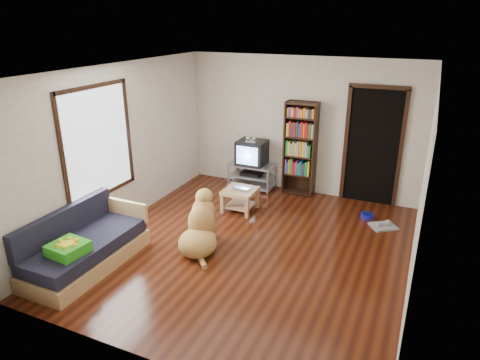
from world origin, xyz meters
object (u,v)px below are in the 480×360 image
at_px(green_cushion, 68,248).
at_px(tv_stand, 252,175).
at_px(sofa, 85,248).
at_px(dog_bowl, 367,216).
at_px(laptop, 239,189).
at_px(crt_tv, 252,152).
at_px(bookshelf, 300,144).
at_px(dog, 200,228).
at_px(grey_rag, 383,226).
at_px(coffee_table, 240,196).

height_order(green_cushion, tv_stand, green_cushion).
bearing_deg(sofa, dog_bowl, 43.15).
distance_m(laptop, crt_tv, 1.23).
bearing_deg(sofa, bookshelf, 62.68).
height_order(bookshelf, dog, bookshelf).
xyz_separation_m(grey_rag, crt_tv, (-2.67, 0.77, 0.73)).
xyz_separation_m(laptop, tv_stand, (-0.24, 1.14, -0.14)).
bearing_deg(tv_stand, green_cushion, -101.94).
height_order(bookshelf, sofa, bookshelf).
xyz_separation_m(laptop, bookshelf, (0.71, 1.23, 0.59)).
height_order(bookshelf, coffee_table, bookshelf).
xyz_separation_m(sofa, dog, (1.23, 1.06, 0.07)).
distance_m(tv_stand, bookshelf, 1.20).
xyz_separation_m(tv_stand, crt_tv, (0.00, 0.02, 0.47)).
relative_size(green_cushion, crt_tv, 0.73).
bearing_deg(crt_tv, coffee_table, -78.00).
height_order(dog_bowl, sofa, sofa).
distance_m(laptop, grey_rag, 2.49).
bearing_deg(dog_bowl, bookshelf, 157.39).
distance_m(laptop, bookshelf, 1.54).
height_order(dog_bowl, grey_rag, dog_bowl).
distance_m(green_cushion, sofa, 0.47).
bearing_deg(dog_bowl, grey_rag, -39.81).
relative_size(laptop, bookshelf, 0.19).
relative_size(sofa, dog, 1.76).
xyz_separation_m(crt_tv, coffee_table, (0.24, -1.13, -0.46)).
bearing_deg(bookshelf, dog, -104.53).
bearing_deg(coffee_table, tv_stand, 102.23).
relative_size(grey_rag, tv_stand, 0.44).
distance_m(crt_tv, dog, 2.64).
height_order(green_cushion, sofa, sofa).
bearing_deg(dog, tv_stand, 95.73).
relative_size(grey_rag, coffee_table, 0.73).
bearing_deg(green_cushion, coffee_table, 75.40).
distance_m(green_cushion, dog_bowl, 4.79).
relative_size(dog_bowl, dog, 0.22).
height_order(green_cushion, bookshelf, bookshelf).
bearing_deg(dog_bowl, laptop, -163.33).
distance_m(bookshelf, sofa, 4.26).
distance_m(grey_rag, dog, 3.04).
xyz_separation_m(green_cushion, sofa, (-0.12, 0.39, -0.23)).
xyz_separation_m(green_cushion, tv_stand, (0.85, 4.02, -0.22)).
bearing_deg(dog, laptop, 90.74).
distance_m(tv_stand, coffee_table, 1.13).
distance_m(green_cushion, grey_rag, 4.83).
relative_size(dog_bowl, sofa, 0.12).
bearing_deg(grey_rag, dog_bowl, 140.19).
bearing_deg(dog, green_cushion, -127.46).
relative_size(grey_rag, dog, 0.39).
xyz_separation_m(dog_bowl, dog, (-2.11, -2.08, 0.29)).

